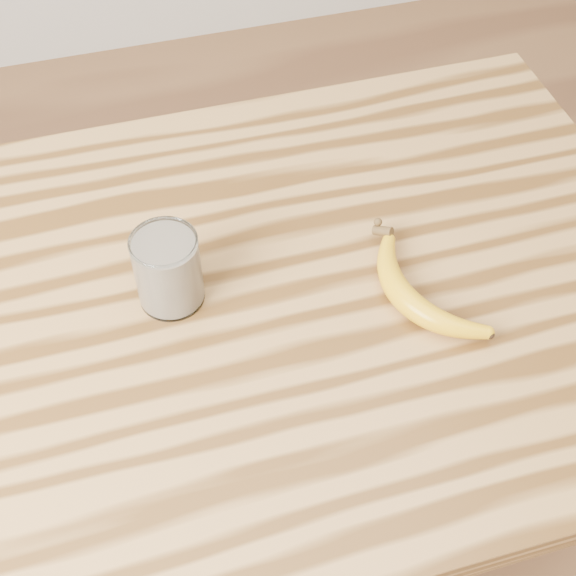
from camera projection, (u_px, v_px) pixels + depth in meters
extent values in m
plane|color=brown|center=(255.00, 563.00, 1.72)|extent=(4.00, 4.00, 0.00)
cube|color=olive|center=(234.00, 310.00, 1.04)|extent=(1.20, 0.80, 0.04)
cylinder|color=brown|center=(455.00, 265.00, 1.70)|extent=(0.06, 0.06, 0.86)
cylinder|color=white|center=(168.00, 270.00, 0.99)|extent=(0.08, 0.08, 0.10)
torus|color=white|center=(163.00, 241.00, 0.95)|extent=(0.08, 0.08, 0.00)
cylinder|color=beige|center=(168.00, 271.00, 1.00)|extent=(0.08, 0.08, 0.09)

